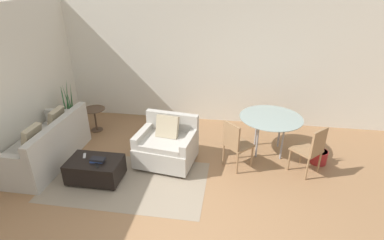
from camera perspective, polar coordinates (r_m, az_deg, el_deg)
name	(u,v)px	position (r m, az deg, el deg)	size (l,w,h in m)	color
ground_plane	(178,226)	(4.41, -2.75, -19.49)	(20.00, 20.00, 0.00)	#936B47
wall_back	(207,63)	(6.80, 2.83, 10.78)	(12.00, 0.06, 2.75)	silver
wall_left	(12,85)	(6.26, -31.02, 5.75)	(0.06, 12.00, 2.75)	silver
area_rug	(128,181)	(5.27, -12.18, -11.29)	(2.64, 1.48, 0.01)	gray
couch	(46,148)	(6.11, -26.08, -4.74)	(0.91, 1.84, 0.89)	#B2ADA3
armchair	(167,145)	(5.46, -4.83, -4.85)	(1.10, 0.96, 0.91)	#B2ADA3
ottoman	(95,169)	(5.33, -17.93, -8.87)	(0.88, 0.56, 0.39)	black
book_stack	(98,160)	(5.17, -17.56, -7.22)	(0.25, 0.16, 0.06)	#2D478C
tv_remote_primary	(84,156)	(5.40, -19.80, -6.40)	(0.10, 0.16, 0.01)	#B7B7BC
tv_remote_secondary	(97,165)	(5.08, -17.62, -8.22)	(0.12, 0.16, 0.01)	black
potted_plant	(71,119)	(7.23, -21.98, 0.13)	(0.42, 0.42, 1.13)	brown
side_table	(95,115)	(6.91, -18.02, 0.89)	(0.47, 0.47, 0.52)	#4C3828
dining_table	(271,121)	(5.81, 14.75, -0.15)	(1.17, 1.17, 0.75)	#8C9E99
dining_chair_near_left	(235,142)	(5.27, 8.21, -4.21)	(0.59, 0.59, 0.90)	#93704C
dining_chair_near_right	(312,148)	(5.44, 21.84, -4.96)	(0.59, 0.59, 0.90)	#93704C
potted_plant_small	(319,155)	(6.00, 23.05, -6.15)	(0.29, 0.29, 0.66)	maroon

